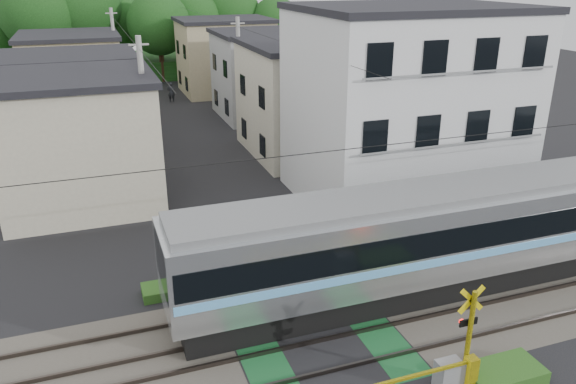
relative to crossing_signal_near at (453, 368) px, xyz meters
name	(u,v)px	position (x,y,z in m)	size (l,w,h in m)	color
ground	(314,333)	(-2.59, 3.65, -0.71)	(120.00, 120.00, 0.00)	black
track_bed	(314,332)	(-2.59, 3.65, -0.67)	(120.00, 120.00, 0.14)	#47423A
crossing_signal_near	(453,368)	(0.00, 0.00, 0.00)	(4.74, 0.65, 3.09)	yellow
crossing_signal_far	(208,273)	(-5.17, 7.31, 0.00)	(4.74, 0.65, 3.09)	yellow
apartment_block	(405,105)	(5.91, 13.15, 3.94)	(10.20, 8.36, 9.30)	white
houses_row	(179,84)	(-2.33, 29.57, 2.53)	(22.07, 31.35, 6.80)	beige
tree_hill	(130,29)	(-3.58, 52.03, 4.34)	(40.00, 12.91, 11.73)	#1C4B19
catenary	(485,201)	(3.41, 3.69, 2.98)	(60.00, 5.04, 7.00)	#2D2D33
utility_poles	(166,81)	(-3.64, 26.66, 3.37)	(7.90, 42.00, 8.00)	#A5A5A0
pedestrian	(171,92)	(-1.67, 38.92, 0.14)	(0.62, 0.41, 1.70)	#24272D
weed_patches	(365,319)	(-0.83, 3.56, -0.53)	(10.25, 8.80, 0.40)	#2D5E1E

